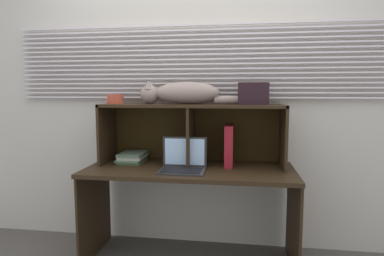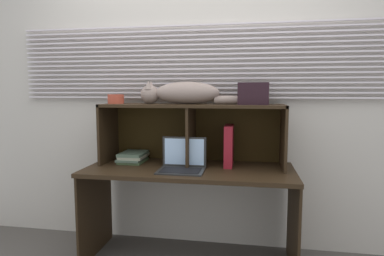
% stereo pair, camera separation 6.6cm
% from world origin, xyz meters
% --- Properties ---
extents(back_panel_with_blinds, '(4.40, 0.08, 2.50)m').
position_xyz_m(back_panel_with_blinds, '(0.00, 0.55, 1.26)').
color(back_panel_with_blinds, beige).
rests_on(back_panel_with_blinds, ground).
extents(desk, '(1.52, 0.64, 0.72)m').
position_xyz_m(desk, '(0.00, 0.19, 0.59)').
color(desk, black).
rests_on(desk, ground).
extents(hutch_shelf_unit, '(1.38, 0.37, 0.46)m').
position_xyz_m(hutch_shelf_unit, '(-0.00, 0.35, 1.05)').
color(hutch_shelf_unit, black).
rests_on(hutch_shelf_unit, desk).
extents(cat, '(0.82, 0.18, 0.18)m').
position_xyz_m(cat, '(-0.07, 0.31, 1.27)').
color(cat, gray).
rests_on(cat, hutch_shelf_unit).
extents(laptop, '(0.32, 0.25, 0.23)m').
position_xyz_m(laptop, '(-0.04, 0.11, 0.77)').
color(laptop, '#262626').
rests_on(laptop, desk).
extents(binder_upright, '(0.06, 0.24, 0.31)m').
position_xyz_m(binder_upright, '(0.28, 0.31, 0.87)').
color(binder_upright, maroon).
rests_on(binder_upright, desk).
extents(book_stack, '(0.20, 0.27, 0.08)m').
position_xyz_m(book_stack, '(-0.48, 0.32, 0.76)').
color(book_stack, '#4D663D').
rests_on(book_stack, desk).
extents(small_basket, '(0.13, 0.13, 0.07)m').
position_xyz_m(small_basket, '(-0.61, 0.31, 1.22)').
color(small_basket, '#B64531').
rests_on(small_basket, hutch_shelf_unit).
extents(storage_box, '(0.22, 0.19, 0.16)m').
position_xyz_m(storage_box, '(0.45, 0.31, 1.26)').
color(storage_box, black).
rests_on(storage_box, hutch_shelf_unit).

